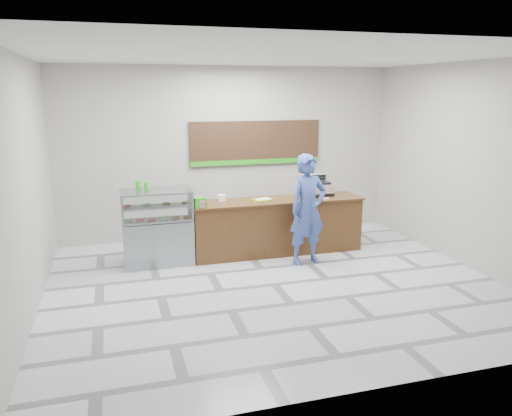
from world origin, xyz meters
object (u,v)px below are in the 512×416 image
object	(u,v)px
cash_register	(320,187)
serving_tray	(262,199)
sales_counter	(277,226)
customer	(308,210)
display_case	(157,227)

from	to	relation	value
cash_register	serving_tray	size ratio (longest dim) A/B	1.09
sales_counter	cash_register	xyz separation A→B (m)	(0.94, 0.16, 0.66)
cash_register	customer	xyz separation A→B (m)	(-0.61, -0.87, -0.20)
display_case	customer	bearing A→B (deg)	-15.51
sales_counter	serving_tray	bearing A→B (deg)	174.25
serving_tray	display_case	bearing A→B (deg)	167.55
cash_register	serving_tray	world-z (taller)	cash_register
sales_counter	cash_register	world-z (taller)	cash_register
display_case	cash_register	xyz separation A→B (m)	(3.16, 0.16, 0.50)
serving_tray	cash_register	bearing A→B (deg)	-6.86
sales_counter	display_case	world-z (taller)	display_case
display_case	serving_tray	xyz separation A→B (m)	(1.94, 0.03, 0.36)
sales_counter	cash_register	distance (m)	1.16
display_case	serving_tray	size ratio (longest dim) A/B	3.29
serving_tray	customer	world-z (taller)	customer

